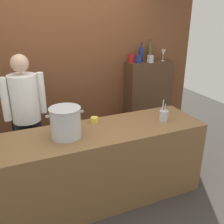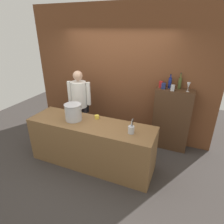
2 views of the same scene
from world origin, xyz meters
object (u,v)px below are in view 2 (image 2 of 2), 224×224
at_px(wine_glass_tall, 188,85).
at_px(spice_tin_red, 161,84).
at_px(butter_jar, 97,117).
at_px(wine_bottle_olive, 180,83).
at_px(utensil_crock, 131,129).
at_px(wine_bottle_cobalt, 170,83).
at_px(spice_tin_silver, 173,88).
at_px(chef, 80,101).
at_px(spice_tin_navy, 164,86).
at_px(stockpot_large, 73,112).

distance_m(wine_glass_tall, spice_tin_red, 0.54).
height_order(butter_jar, wine_bottle_olive, wine_bottle_olive).
distance_m(utensil_crock, wine_glass_tall, 1.51).
bearing_deg(wine_bottle_olive, wine_bottle_cobalt, -166.78).
distance_m(wine_bottle_cobalt, spice_tin_silver, 0.18).
height_order(butter_jar, spice_tin_red, spice_tin_red).
bearing_deg(wine_glass_tall, wine_bottle_olive, 142.13).
bearing_deg(wine_bottle_cobalt, utensil_crock, -107.03).
bearing_deg(utensil_crock, chef, 151.63).
bearing_deg(utensil_crock, spice_tin_red, 80.29).
xyz_separation_m(butter_jar, wine_glass_tall, (1.53, 0.93, 0.55)).
bearing_deg(butter_jar, spice_tin_navy, 41.13).
height_order(chef, utensil_crock, chef).
bearing_deg(stockpot_large, butter_jar, 29.89).
height_order(stockpot_large, wine_glass_tall, wine_glass_tall).
distance_m(chef, wine_bottle_olive, 2.19).
relative_size(stockpot_large, spice_tin_red, 3.00).
relative_size(wine_bottle_cobalt, wine_bottle_olive, 0.90).
height_order(wine_bottle_cobalt, spice_tin_navy, wine_bottle_cobalt).
distance_m(utensil_crock, butter_jar, 0.82).
relative_size(stockpot_large, wine_glass_tall, 2.10).
distance_m(spice_tin_red, spice_tin_silver, 0.30).
height_order(wine_bottle_olive, spice_tin_navy, wine_bottle_olive).
height_order(utensil_crock, spice_tin_red, spice_tin_red).
xyz_separation_m(chef, butter_jar, (0.71, -0.53, -0.03)).
height_order(chef, spice_tin_navy, chef).
bearing_deg(butter_jar, wine_bottle_cobalt, 41.15).
relative_size(spice_tin_red, spice_tin_silver, 1.08).
bearing_deg(wine_bottle_olive, spice_tin_silver, -118.22).
height_order(utensil_crock, spice_tin_navy, spice_tin_navy).
height_order(stockpot_large, spice_tin_red, spice_tin_red).
xyz_separation_m(spice_tin_red, spice_tin_silver, (0.26, -0.15, -0.00)).
xyz_separation_m(wine_bottle_olive, wine_glass_tall, (0.17, -0.13, 0.00)).
relative_size(utensil_crock, wine_bottle_olive, 0.84).
xyz_separation_m(chef, utensil_crock, (1.48, -0.80, 0.00)).
xyz_separation_m(stockpot_large, wine_bottle_olive, (1.74, 1.28, 0.42)).
bearing_deg(wine_bottle_cobalt, butter_jar, -138.85).
relative_size(wine_bottle_cobalt, spice_tin_navy, 2.48).
bearing_deg(chef, spice_tin_red, -176.43).
distance_m(butter_jar, wine_bottle_olive, 1.81).
distance_m(chef, spice_tin_navy, 1.87).
distance_m(wine_bottle_cobalt, spice_tin_navy, 0.15).
height_order(chef, spice_tin_red, chef).
bearing_deg(spice_tin_red, wine_glass_tall, -9.11).
bearing_deg(chef, utensil_crock, 139.18).
relative_size(utensil_crock, butter_jar, 3.09).
bearing_deg(chef, spice_tin_navy, -179.79).
height_order(utensil_crock, wine_bottle_olive, wine_bottle_olive).
bearing_deg(spice_tin_red, wine_bottle_olive, 7.42).
distance_m(utensil_crock, spice_tin_navy, 1.31).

